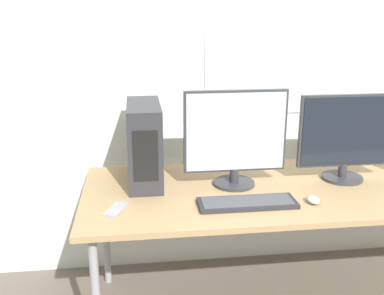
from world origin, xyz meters
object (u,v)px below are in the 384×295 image
object	(u,v)px
pc_tower	(145,143)
monitor_main	(235,137)
cell_phone	(116,209)
keyboard	(247,203)
monitor_right_near	(346,137)
mouse	(313,200)

from	to	relation	value
pc_tower	monitor_main	bearing A→B (deg)	-13.71
cell_phone	keyboard	bearing A→B (deg)	20.02
keyboard	cell_phone	size ratio (longest dim) A/B	2.80
keyboard	cell_phone	world-z (taller)	keyboard
monitor_main	keyboard	size ratio (longest dim) A/B	1.14
monitor_right_near	mouse	distance (m)	0.46
mouse	cell_phone	size ratio (longest dim) A/B	0.53
monitor_main	keyboard	xyz separation A→B (m)	(0.01, -0.26, -0.25)
mouse	cell_phone	xyz separation A→B (m)	(-0.94, 0.03, -0.01)
pc_tower	monitor_right_near	distance (m)	1.07
monitor_right_near	cell_phone	world-z (taller)	monitor_right_near
pc_tower	cell_phone	distance (m)	0.44
pc_tower	monitor_right_near	size ratio (longest dim) A/B	0.85
pc_tower	mouse	distance (m)	0.90
keyboard	pc_tower	bearing A→B (deg)	141.24
monitor_main	monitor_right_near	xyz separation A→B (m)	(0.61, 0.01, -0.02)
monitor_right_near	keyboard	distance (m)	0.70
keyboard	mouse	xyz separation A→B (m)	(0.32, -0.01, 0.01)
pc_tower	monitor_main	distance (m)	0.48
monitor_main	cell_phone	xyz separation A→B (m)	(-0.61, -0.24, -0.26)
pc_tower	mouse	world-z (taller)	pc_tower
mouse	cell_phone	bearing A→B (deg)	177.89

